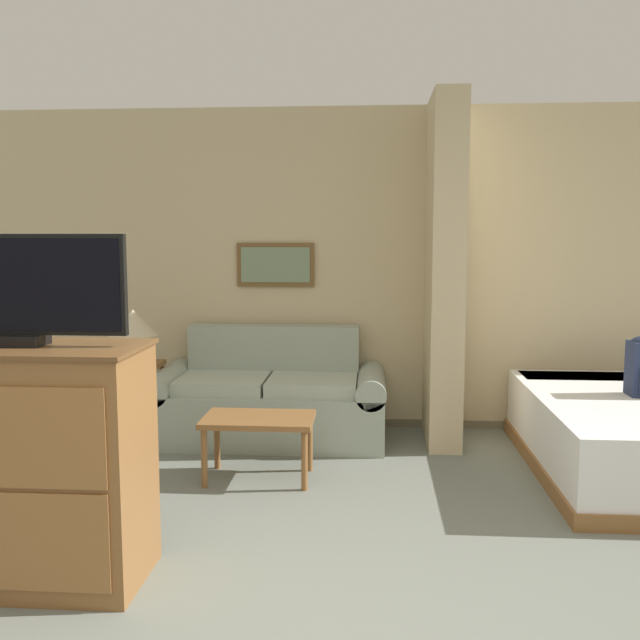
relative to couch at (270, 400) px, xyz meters
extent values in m
cube|color=#CCB78E|center=(0.67, 0.48, 0.99)|extent=(7.20, 0.12, 2.60)
cube|color=#70644E|center=(0.67, 0.41, -0.28)|extent=(7.20, 0.02, 0.06)
cube|color=brown|center=(0.00, 0.40, 1.03)|extent=(0.63, 0.02, 0.36)
cube|color=gray|center=(0.00, 0.39, 1.03)|extent=(0.56, 0.01, 0.29)
cube|color=#CCB78E|center=(1.33, 0.04, 0.99)|extent=(0.24, 0.77, 2.60)
cube|color=#99A393|center=(0.00, -0.04, -0.11)|extent=(1.38, 0.84, 0.40)
cube|color=#99A393|center=(0.00, 0.28, 0.32)|extent=(1.38, 0.20, 0.45)
cube|color=#99A393|center=(-0.79, -0.04, -0.11)|extent=(0.20, 0.84, 0.40)
cylinder|color=#99A393|center=(-0.79, -0.04, 0.14)|extent=(0.22, 0.84, 0.22)
cube|color=#99A393|center=(0.79, -0.04, -0.11)|extent=(0.20, 0.84, 0.40)
cylinder|color=#99A393|center=(0.79, -0.04, 0.14)|extent=(0.22, 0.84, 0.22)
cube|color=#AAB5A4|center=(-0.34, -0.09, 0.14)|extent=(0.67, 0.60, 0.10)
cube|color=#AAB5A4|center=(0.34, -0.09, 0.14)|extent=(0.67, 0.60, 0.10)
cube|color=brown|center=(0.07, -0.95, 0.09)|extent=(0.71, 0.45, 0.04)
cylinder|color=brown|center=(-0.25, -1.13, -0.12)|extent=(0.04, 0.04, 0.38)
cylinder|color=brown|center=(0.38, -1.13, -0.12)|extent=(0.04, 0.04, 0.38)
cylinder|color=brown|center=(-0.25, -0.76, -0.12)|extent=(0.04, 0.04, 0.38)
cylinder|color=brown|center=(0.38, -0.76, -0.12)|extent=(0.04, 0.04, 0.38)
cube|color=brown|center=(-1.04, -0.08, 0.27)|extent=(0.39, 0.39, 0.04)
cylinder|color=brown|center=(-1.21, -0.25, -0.03)|extent=(0.04, 0.04, 0.56)
cylinder|color=brown|center=(-0.87, -0.25, -0.03)|extent=(0.04, 0.04, 0.56)
cylinder|color=brown|center=(-1.21, 0.08, -0.03)|extent=(0.04, 0.04, 0.56)
cylinder|color=brown|center=(-0.87, 0.08, -0.03)|extent=(0.04, 0.04, 0.56)
cylinder|color=tan|center=(-1.04, -0.08, 0.35)|extent=(0.14, 0.14, 0.12)
cylinder|color=tan|center=(-1.04, -0.08, 0.46)|extent=(0.02, 0.02, 0.09)
cone|color=beige|center=(-1.04, -0.08, 0.61)|extent=(0.37, 0.37, 0.20)
cube|color=brown|center=(-0.78, -2.36, 0.23)|extent=(1.08, 0.53, 1.07)
cube|color=brown|center=(-0.78, -2.36, 0.77)|extent=(1.11, 0.55, 0.02)
cube|color=black|center=(-0.78, -2.36, 0.81)|extent=(0.24, 0.16, 0.05)
cube|color=black|center=(-0.78, -2.36, 1.05)|extent=(1.00, 0.04, 0.44)
cube|color=black|center=(-0.78, -2.39, 1.05)|extent=(0.96, 0.01, 0.40)
cube|color=white|center=(2.58, 0.12, 0.15)|extent=(1.26, 0.36, 0.10)
camera|label=1|loc=(0.79, -5.39, 1.27)|focal=40.00mm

